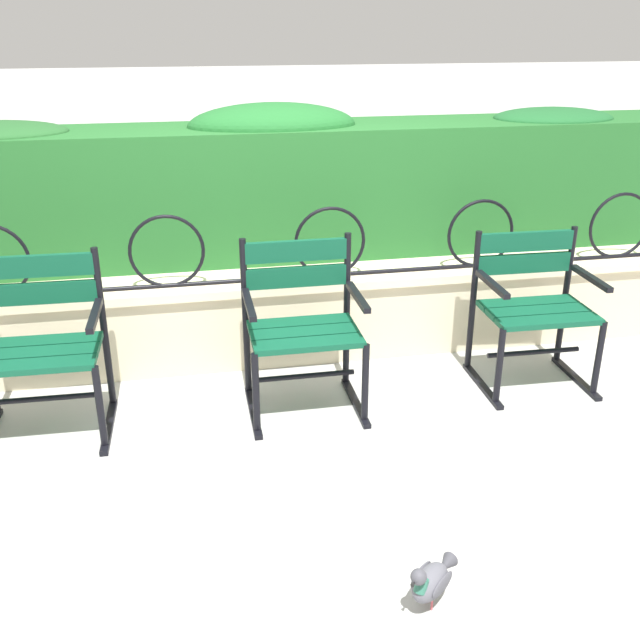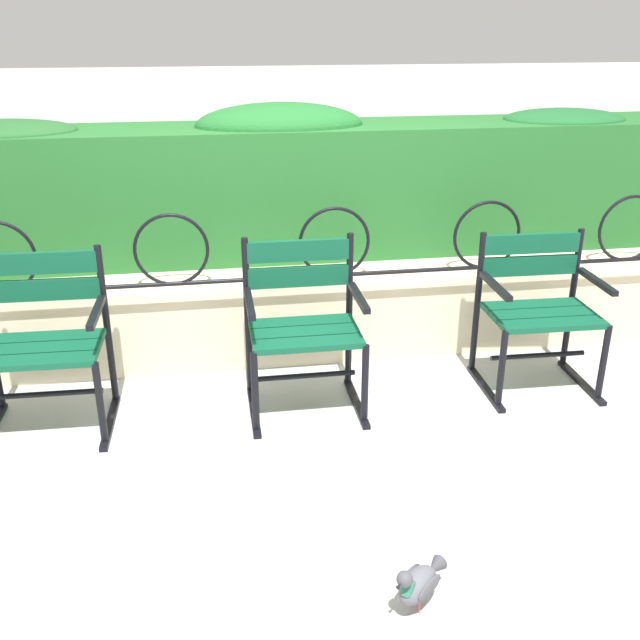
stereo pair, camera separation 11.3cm
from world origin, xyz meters
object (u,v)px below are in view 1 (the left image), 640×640
Objects in this scene: park_chair_centre at (302,323)px; park_chair_right at (533,304)px; park_chair_left at (38,342)px; pigeon_far_side at (431,580)px.

park_chair_right is (1.30, 0.04, -0.01)m from park_chair_centre.
pigeon_far_side is (1.49, -1.54, -0.36)m from park_chair_left.
park_chair_right is at bearing 54.44° from pigeon_far_side.
park_chair_left is at bearing -179.47° from park_chair_right.
pigeon_far_side is (-1.12, -1.56, -0.35)m from park_chair_right.
park_chair_centre reaches higher than park_chair_left.
park_chair_centre is 1.05× the size of park_chair_right.
park_chair_left is 1.30m from park_chair_centre.
pigeon_far_side is at bearing -46.00° from park_chair_left.
park_chair_centre is at bearing -178.44° from park_chair_right.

